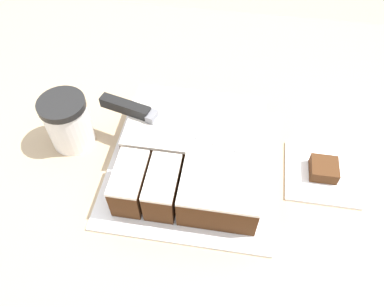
% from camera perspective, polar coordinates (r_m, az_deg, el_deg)
% --- Properties ---
extents(ground_plane, '(8.00, 8.00, 0.00)m').
position_cam_1_polar(ground_plane, '(1.62, 1.29, -20.70)').
color(ground_plane, '#9E9384').
extents(countertop, '(1.40, 1.10, 0.92)m').
position_cam_1_polar(countertop, '(1.18, 1.70, -14.14)').
color(countertop, tan).
rests_on(countertop, ground_plane).
extents(cake_board, '(0.33, 0.34, 0.01)m').
position_cam_1_polar(cake_board, '(0.76, -0.00, -1.88)').
color(cake_board, white).
rests_on(cake_board, countertop).
extents(cake, '(0.27, 0.28, 0.08)m').
position_cam_1_polar(cake, '(0.73, 0.23, 0.13)').
color(cake, '#472814').
rests_on(cake, cake_board).
extents(knife, '(0.31, 0.10, 0.02)m').
position_cam_1_polar(knife, '(0.74, -7.56, 6.12)').
color(knife, silver).
rests_on(knife, cake).
extents(coffee_cup, '(0.09, 0.09, 0.11)m').
position_cam_1_polar(coffee_cup, '(0.81, -18.42, 4.54)').
color(coffee_cup, white).
rests_on(coffee_cup, countertop).
extents(paper_napkin, '(0.14, 0.14, 0.01)m').
position_cam_1_polar(paper_napkin, '(0.80, 19.13, -2.91)').
color(paper_napkin, white).
rests_on(paper_napkin, countertop).
extents(brownie, '(0.05, 0.05, 0.03)m').
position_cam_1_polar(brownie, '(0.78, 19.44, -2.23)').
color(brownie, '#472814').
rests_on(brownie, paper_napkin).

